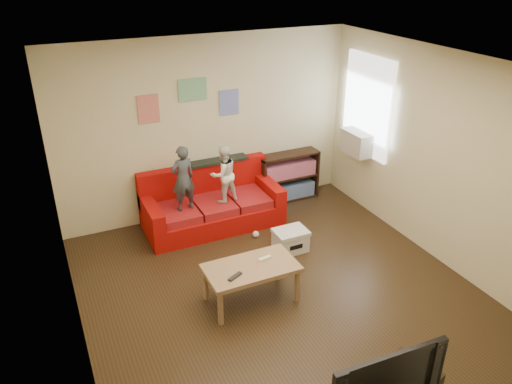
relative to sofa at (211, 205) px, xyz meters
name	(u,v)px	position (x,y,z in m)	size (l,w,h in m)	color
room_shell	(288,197)	(0.15, -2.07, 1.05)	(4.52, 5.02, 2.72)	#352514
sofa	(211,205)	(0.00, 0.00, 0.00)	(2.01, 0.92, 0.88)	#A60B07
child_a	(183,178)	(-0.45, -0.17, 0.60)	(0.34, 0.23, 0.95)	#363B40
child_b	(224,174)	(0.15, -0.17, 0.55)	(0.41, 0.32, 0.85)	white
coffee_table	(251,271)	(-0.23, -1.93, 0.11)	(1.06, 0.58, 0.48)	#9E7853
remote	(235,276)	(-0.48, -2.05, 0.19)	(0.19, 0.05, 0.02)	black
game_controller	(265,259)	(-0.03, -1.88, 0.20)	(0.15, 0.04, 0.03)	white
bookshelf	(288,179)	(1.42, 0.23, 0.06)	(1.00, 0.30, 0.80)	black
window	(367,106)	(2.37, -0.42, 1.34)	(0.04, 1.08, 1.48)	white
ac_unit	(357,142)	(2.25, -0.42, 0.78)	(0.28, 0.55, 0.35)	#B7B2A3
artwork_left	(148,109)	(-0.70, 0.42, 1.45)	(0.30, 0.01, 0.40)	#D87266
artwork_center	(193,90)	(-0.05, 0.42, 1.65)	(0.42, 0.01, 0.32)	#72B27F
artwork_right	(229,102)	(0.50, 0.42, 1.40)	(0.30, 0.01, 0.38)	#727FCC
file_box	(290,240)	(0.71, -1.17, -0.14)	(0.45, 0.34, 0.31)	white
television	(381,374)	(-0.10, -4.09, 0.49)	(0.99, 0.13, 0.57)	black
tissue	(256,234)	(0.42, -0.66, -0.25)	(0.09, 0.09, 0.09)	silver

